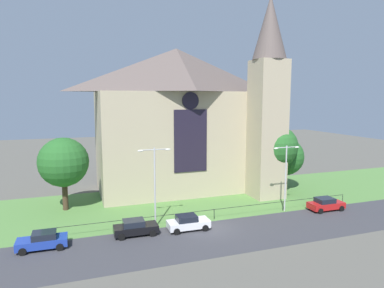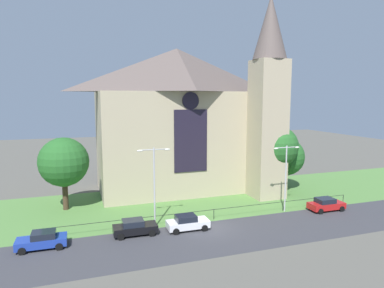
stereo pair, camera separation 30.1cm
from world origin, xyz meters
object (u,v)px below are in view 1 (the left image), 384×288
(tree_right_near, at_px, (277,147))
(parked_car_black, at_px, (135,228))
(streetlamp_far, at_px, (286,169))
(parked_car_blue, at_px, (43,241))
(church_building, at_px, (183,118))
(parked_car_white, at_px, (188,223))
(tree_right_far, at_px, (285,157))
(streetlamp_near, at_px, (155,177))
(parked_car_red, at_px, (326,204))
(tree_left_far, at_px, (63,162))

(tree_right_near, xyz_separation_m, parked_car_black, (-20.52, -7.43, -5.89))
(streetlamp_far, bearing_deg, parked_car_blue, -176.19)
(parked_car_blue, bearing_deg, parked_car_black, -176.70)
(church_building, xyz_separation_m, parked_car_white, (-4.43, -15.22, -9.53))
(tree_right_far, xyz_separation_m, streetlamp_far, (-5.45, -8.16, 0.16))
(parked_car_black, height_order, parked_car_white, same)
(streetlamp_near, bearing_deg, parked_car_white, -31.77)
(tree_right_near, bearing_deg, parked_car_red, -75.17)
(church_building, distance_m, tree_right_near, 13.62)
(tree_left_far, relative_size, tree_right_far, 1.15)
(church_building, height_order, streetlamp_far, church_building)
(tree_left_far, bearing_deg, tree_right_far, -1.50)
(parked_car_blue, distance_m, parked_car_white, 13.42)
(parked_car_white, bearing_deg, church_building, 74.73)
(parked_car_black, bearing_deg, tree_right_near, 21.16)
(church_building, bearing_deg, streetlamp_near, -118.70)
(church_building, xyz_separation_m, parked_car_black, (-9.65, -14.79, -9.53))
(tree_right_far, height_order, streetlamp_near, streetlamp_near)
(streetlamp_far, xyz_separation_m, parked_car_blue, (-25.99, -1.73, -4.22))
(tree_right_near, xyz_separation_m, parked_car_red, (1.98, -7.48, -5.89))
(church_building, distance_m, streetlamp_near, 16.10)
(parked_car_red, bearing_deg, church_building, 132.14)
(streetlamp_far, distance_m, parked_car_black, 18.33)
(tree_right_far, relative_size, streetlamp_near, 0.91)
(parked_car_white, bearing_deg, parked_car_black, 176.21)
(church_building, relative_size, parked_car_blue, 6.15)
(tree_right_near, height_order, tree_right_far, tree_right_near)
(parked_car_black, bearing_deg, parked_car_blue, -176.25)
(church_building, bearing_deg, parked_car_red, -49.11)
(tree_left_far, height_order, streetlamp_far, tree_left_far)
(streetlamp_far, height_order, parked_car_black, streetlamp_far)
(parked_car_blue, xyz_separation_m, parked_car_black, (8.21, 0.36, 0.00))
(streetlamp_far, bearing_deg, parked_car_red, -16.71)
(tree_left_far, bearing_deg, parked_car_white, -42.59)
(tree_right_far, distance_m, parked_car_black, 25.45)
(tree_left_far, bearing_deg, streetlamp_near, -45.54)
(tree_left_far, relative_size, streetlamp_far, 1.11)
(tree_right_far, distance_m, parked_car_white, 20.99)
(church_building, distance_m, parked_car_red, 21.81)
(tree_right_far, distance_m, parked_car_red, 10.43)
(tree_left_far, bearing_deg, streetlamp_far, -20.23)
(parked_car_white, relative_size, parked_car_red, 1.00)
(parked_car_blue, bearing_deg, tree_right_near, -164.02)
(tree_right_near, relative_size, parked_car_blue, 2.24)
(tree_left_far, distance_m, parked_car_black, 13.14)
(streetlamp_near, distance_m, parked_car_white, 5.65)
(church_building, bearing_deg, parked_car_black, -123.13)
(tree_right_near, xyz_separation_m, streetlamp_far, (-2.73, -6.06, -1.68))
(tree_left_far, distance_m, tree_right_far, 29.73)
(church_building, height_order, parked_car_blue, church_building)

